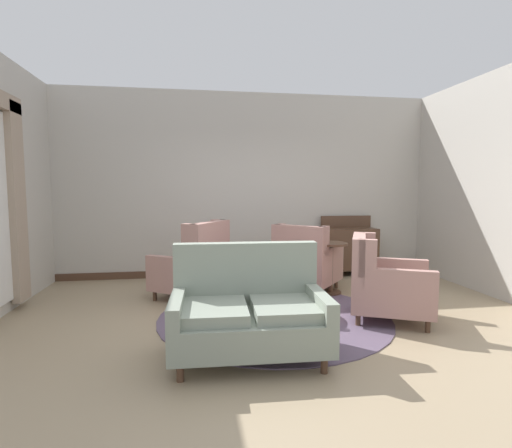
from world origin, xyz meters
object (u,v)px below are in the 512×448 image
Objects in this scene: armchair_near_sideboard at (195,266)px; armchair_near_window at (384,284)px; side_table at (331,263)px; sideboard at (349,248)px; coffee_table at (272,284)px; armchair_back_corner at (306,263)px; porcelain_vase at (272,264)px; settee at (249,312)px.

armchair_near_window is at bearing 93.27° from armchair_near_sideboard.
sideboard is at bearing 56.96° from side_table.
armchair_near_window is at bearing -16.56° from coffee_table.
side_table reaches higher than coffee_table.
armchair_near_sideboard is at bearing -157.97° from sideboard.
coffee_table is at bearing -132.29° from sideboard.
armchair_near_sideboard reaches higher than armchair_near_window.
armchair_back_corner is at bearing 126.98° from armchair_near_sideboard.
sideboard is at bearing 48.16° from porcelain_vase.
armchair_back_corner is at bearing 147.31° from side_table.
armchair_near_sideboard is 1.55× the size of side_table.
settee is 1.87× the size of side_table.
armchair_near_window is 1.08× the size of sideboard.
settee reaches higher than coffee_table.
armchair_near_sideboard is at bearing 105.72° from settee.
porcelain_vase is at bearing 95.83° from armchair_back_corner.
settee is 1.21× the size of armchair_back_corner.
settee is 2.39m from side_table.
armchair_near_sideboard is 2.91m from sideboard.
side_table is at bearing 35.77° from armchair_near_window.
settee is at bearing -111.59° from porcelain_vase.
settee reaches higher than porcelain_vase.
side_table is (1.02, 0.78, 0.07)m from coffee_table.
side_table is (1.03, 0.82, -0.18)m from porcelain_vase.
coffee_table is at bearing 95.08° from armchair_back_corner.
sideboard is (1.07, 0.98, 0.04)m from armchair_back_corner.
side_table is 0.73× the size of sideboard.
coffee_table is at bearing 70.81° from settee.
armchair_near_sideboard reaches higher than settee.
porcelain_vase is 1.30m from armchair_near_sideboard.
side_table is at bearing 120.51° from armchair_near_sideboard.
armchair_near_sideboard is (-0.91, 0.87, 0.06)m from coffee_table.
armchair_near_sideboard is at bearing 134.79° from porcelain_vase.
sideboard is at bearing 56.30° from settee.
armchair_back_corner reaches higher than porcelain_vase.
armchair_near_window is at bearing -102.84° from sideboard.
armchair_near_window is 0.96× the size of armchair_near_sideboard.
armchair_near_sideboard is at bearing 177.42° from side_table.
armchair_near_window is 2.50m from armchair_near_sideboard.
settee is at bearing -127.43° from side_table.
armchair_back_corner is at bearing 46.13° from armchair_near_window.
settee is 1.21× the size of armchair_near_sideboard.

